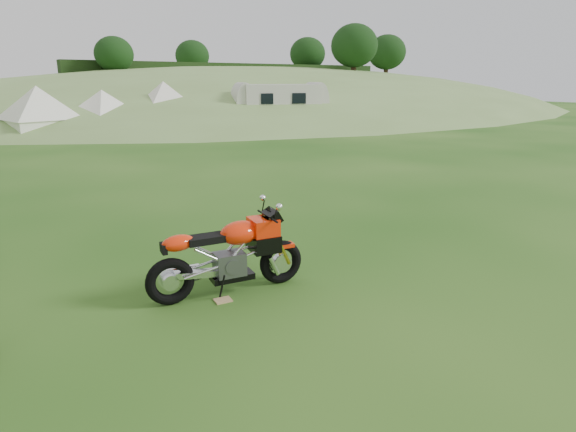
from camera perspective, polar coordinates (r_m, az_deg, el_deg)
ground at (r=6.55m, az=0.31°, el=-9.14°), size 120.00×120.00×0.00m
hillside at (r=52.62m, az=-5.07°, el=12.89°), size 80.00×64.00×8.00m
hedgerow at (r=52.62m, az=-5.07°, el=12.89°), size 36.00×1.20×8.60m
sport_motorcycle at (r=6.38m, az=-7.19°, el=-3.94°), size 2.12×0.88×1.24m
plywood_board at (r=6.39m, az=-7.71°, el=-9.86°), size 0.24×0.20×0.02m
tent_left at (r=26.89m, az=-27.42°, el=11.00°), size 3.40×3.40×2.52m
tent_mid at (r=27.53m, az=-21.04°, el=11.63°), size 3.60×3.60×2.38m
tent_right at (r=28.51m, az=-14.41°, el=12.55°), size 3.07×3.07×2.63m
caravan at (r=28.43m, az=-1.03°, el=12.91°), size 5.88×4.07×2.52m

